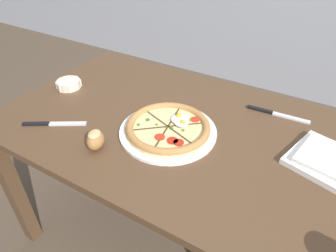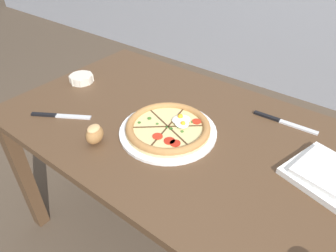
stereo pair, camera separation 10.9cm
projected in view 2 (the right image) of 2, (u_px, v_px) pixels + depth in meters
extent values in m
plane|color=brown|center=(180.00, 240.00, 1.56)|extent=(12.00, 12.00, 0.00)
cube|color=#513823|center=(184.00, 132.00, 1.14)|extent=(1.45, 0.84, 0.03)
cube|color=#513823|center=(24.00, 176.00, 1.45)|extent=(0.06, 0.06, 0.70)
cube|color=#513823|center=(130.00, 110.00, 1.92)|extent=(0.06, 0.06, 0.70)
cylinder|color=white|center=(168.00, 131.00, 1.10)|extent=(0.36, 0.36, 0.01)
cylinder|color=#E5C684|center=(168.00, 129.00, 1.10)|extent=(0.31, 0.31, 0.01)
cylinder|color=#E0CC84|center=(168.00, 127.00, 1.09)|extent=(0.26, 0.26, 0.00)
torus|color=#B27A42|center=(168.00, 127.00, 1.09)|extent=(0.31, 0.31, 0.03)
cube|color=#472D19|center=(159.00, 118.00, 1.14)|extent=(0.13, 0.05, 0.00)
cube|color=#472D19|center=(150.00, 127.00, 1.09)|extent=(0.10, 0.09, 0.00)
cube|color=#472D19|center=(159.00, 137.00, 1.05)|extent=(0.03, 0.13, 0.00)
cube|color=#472D19|center=(178.00, 136.00, 1.05)|extent=(0.13, 0.05, 0.00)
cube|color=#472D19|center=(186.00, 126.00, 1.09)|extent=(0.10, 0.09, 0.00)
cube|color=#472D19|center=(176.00, 117.00, 1.14)|extent=(0.03, 0.13, 0.00)
cylinder|color=red|center=(175.00, 143.00, 1.01)|extent=(0.04, 0.04, 0.00)
cylinder|color=red|center=(169.00, 141.00, 1.02)|extent=(0.04, 0.04, 0.00)
cylinder|color=red|center=(197.00, 122.00, 1.12)|extent=(0.03, 0.03, 0.00)
cylinder|color=red|center=(158.00, 136.00, 1.04)|extent=(0.04, 0.04, 0.00)
ellipsoid|color=white|center=(181.00, 120.00, 1.11)|extent=(0.09, 0.09, 0.01)
sphere|color=#F4AD1E|center=(180.00, 117.00, 1.12)|extent=(0.02, 0.02, 0.02)
ellipsoid|color=white|center=(181.00, 123.00, 1.10)|extent=(0.08, 0.07, 0.01)
sphere|color=#F4AD1E|center=(183.00, 123.00, 1.09)|extent=(0.02, 0.02, 0.02)
cylinder|color=#477A2D|center=(193.00, 122.00, 1.11)|extent=(0.01, 0.01, 0.00)
cylinder|color=#386B23|center=(179.00, 128.00, 1.09)|extent=(0.01, 0.01, 0.00)
cylinder|color=#386B23|center=(139.00, 122.00, 1.11)|extent=(0.01, 0.01, 0.00)
cylinder|color=#386B23|center=(149.00, 118.00, 1.13)|extent=(0.02, 0.02, 0.00)
cylinder|color=#477A2D|center=(182.00, 131.00, 1.07)|extent=(0.01, 0.01, 0.00)
cylinder|color=#477A2D|center=(157.00, 124.00, 1.10)|extent=(0.01, 0.01, 0.00)
cylinder|color=#2D5B1E|center=(171.00, 129.00, 1.08)|extent=(0.01, 0.01, 0.00)
cylinder|color=#2D5B1E|center=(167.00, 127.00, 1.09)|extent=(0.01, 0.01, 0.00)
cylinder|color=silver|center=(81.00, 79.00, 1.42)|extent=(0.11, 0.11, 0.04)
cylinder|color=gold|center=(81.00, 78.00, 1.41)|extent=(0.08, 0.08, 0.02)
cylinder|color=silver|center=(89.00, 82.00, 1.39)|extent=(0.01, 0.01, 0.03)
cylinder|color=silver|center=(93.00, 78.00, 1.42)|extent=(0.01, 0.01, 0.03)
cylinder|color=silver|center=(90.00, 75.00, 1.45)|extent=(0.01, 0.01, 0.03)
cylinder|color=silver|center=(83.00, 74.00, 1.46)|extent=(0.01, 0.01, 0.03)
cylinder|color=silver|center=(74.00, 75.00, 1.44)|extent=(0.01, 0.01, 0.03)
cylinder|color=silver|center=(70.00, 79.00, 1.41)|extent=(0.01, 0.01, 0.03)
cylinder|color=silver|center=(72.00, 83.00, 1.38)|extent=(0.01, 0.01, 0.03)
cylinder|color=silver|center=(80.00, 84.00, 1.37)|extent=(0.01, 0.01, 0.03)
cube|color=white|center=(334.00, 179.00, 0.91)|extent=(0.31, 0.28, 0.02)
cube|color=white|center=(336.00, 175.00, 0.89)|extent=(0.24, 0.22, 0.02)
ellipsoid|color=#A3703D|center=(95.00, 135.00, 1.05)|extent=(0.08, 0.09, 0.06)
ellipsoid|color=tan|center=(94.00, 129.00, 1.03)|extent=(0.06, 0.06, 0.02)
cube|color=silver|center=(73.00, 117.00, 1.19)|extent=(0.13, 0.09, 0.01)
cube|color=black|center=(44.00, 115.00, 1.19)|extent=(0.10, 0.07, 0.01)
cube|color=silver|center=(298.00, 127.00, 1.13)|extent=(0.14, 0.03, 0.01)
cube|color=black|center=(267.00, 116.00, 1.19)|extent=(0.10, 0.02, 0.01)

